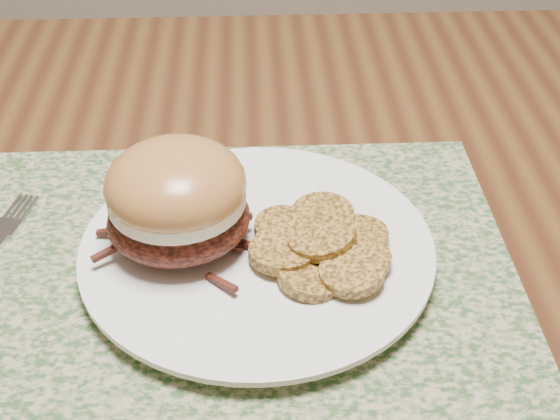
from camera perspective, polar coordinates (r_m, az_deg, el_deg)
name	(u,v)px	position (r m, az deg, el deg)	size (l,w,h in m)	color
placemat	(227,263)	(0.62, -3.91, -3.87)	(0.45, 0.33, 0.00)	#35582D
dinner_plate	(257,252)	(0.61, -1.68, -3.06)	(0.26, 0.26, 0.02)	white
pork_sandwich	(177,199)	(0.59, -7.54, 0.81)	(0.13, 0.12, 0.08)	black
roasted_potatoes	(319,245)	(0.59, 2.86, -2.58)	(0.12, 0.13, 0.03)	#A77A31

